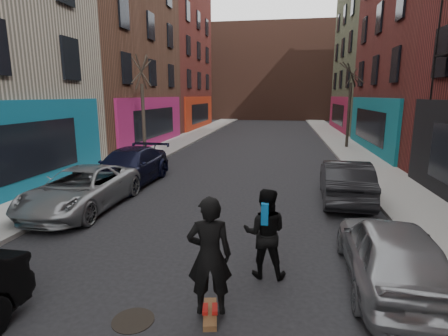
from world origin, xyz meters
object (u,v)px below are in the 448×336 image
(parked_left_far, at_px, (82,189))
(skateboard, at_px, (210,314))
(parked_left_end, at_px, (129,167))
(tree_left_far, at_px, (143,100))
(pedestrian, at_px, (265,233))
(tree_right_far, at_px, (350,97))
(parked_right_end, at_px, (345,181))
(skateboarder, at_px, (210,256))
(manhole, at_px, (133,320))
(parked_right_far, at_px, (390,252))

(parked_left_far, bearing_deg, skateboard, -42.77)
(parked_left_end, xyz_separation_m, skateboard, (5.15, -8.15, -0.69))
(tree_left_far, relative_size, pedestrian, 3.50)
(tree_left_far, distance_m, pedestrian, 14.95)
(tree_left_far, relative_size, parked_left_end, 1.27)
(tree_right_far, xyz_separation_m, parked_left_end, (-10.67, -11.98, -2.79))
(tree_left_far, height_order, pedestrian, tree_left_far)
(parked_right_end, relative_size, skateboard, 5.50)
(parked_left_end, distance_m, skateboarder, 9.65)
(tree_left_far, relative_size, tree_right_far, 0.96)
(parked_right_end, bearing_deg, parked_left_end, -2.40)
(skateboarder, bearing_deg, tree_left_far, -75.32)
(parked_left_end, relative_size, manhole, 7.33)
(parked_left_end, bearing_deg, parked_right_end, -4.32)
(tree_right_far, distance_m, parked_left_end, 16.28)
(parked_left_end, xyz_separation_m, parked_right_far, (8.39, -6.60, -0.05))
(parked_right_far, bearing_deg, tree_left_far, -48.87)
(parked_left_end, height_order, parked_right_end, parked_left_end)
(skateboard, distance_m, pedestrian, 1.96)
(pedestrian, relative_size, manhole, 2.65)
(tree_left_far, bearing_deg, pedestrian, -58.53)
(parked_right_far, height_order, manhole, parked_right_far)
(skateboard, height_order, pedestrian, pedestrian)
(tree_left_far, relative_size, parked_right_end, 1.48)
(parked_right_end, height_order, skateboarder, skateboarder)
(parked_right_far, bearing_deg, parked_right_end, -88.48)
(parked_right_far, relative_size, manhole, 5.82)
(tree_left_far, distance_m, parked_left_end, 6.76)
(tree_left_far, xyz_separation_m, skateboard, (6.88, -14.13, -3.33))
(tree_left_far, bearing_deg, manhole, -68.68)
(parked_left_end, bearing_deg, tree_left_far, 107.58)
(parked_right_far, bearing_deg, skateboarder, 27.95)
(parked_left_end, distance_m, parked_right_end, 8.51)
(manhole, bearing_deg, parked_right_end, 59.14)
(skateboard, bearing_deg, parked_right_far, 14.35)
(parked_right_end, distance_m, skateboarder, 8.02)
(parked_right_far, height_order, pedestrian, pedestrian)
(parked_left_far, height_order, skateboarder, skateboarder)
(parked_left_far, bearing_deg, parked_left_end, 87.73)
(parked_right_end, bearing_deg, tree_right_far, -96.37)
(tree_right_far, relative_size, parked_right_end, 1.54)
(tree_right_far, bearing_deg, skateboarder, -105.34)
(parked_right_end, height_order, skateboard, parked_right_end)
(pedestrian, bearing_deg, parked_left_end, -47.95)
(parked_right_end, xyz_separation_m, skateboarder, (-3.32, -7.29, 0.38))
(parked_left_far, xyz_separation_m, skateboard, (5.28, -4.88, -0.63))
(parked_right_far, bearing_deg, skateboard, 27.95)
(parked_right_end, bearing_deg, skateboarder, 68.93)
(parked_left_far, xyz_separation_m, pedestrian, (6.10, -3.32, 0.26))
(tree_left_far, distance_m, parked_right_end, 12.56)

